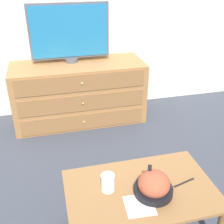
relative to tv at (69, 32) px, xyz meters
The scene contains 8 objects.
ground_plane 1.01m from the tv, 50.84° to the left, with size 12.00×12.00×0.00m, color #383D47.
dresser 0.65m from the tv, 61.61° to the right, with size 1.42×0.55×0.67m.
tv is the anchor object (origin of this frame).
coffee_table 1.85m from the tv, 83.05° to the right, with size 0.93×0.58×0.38m.
takeout_bowl 1.88m from the tv, 81.36° to the right, with size 0.24×0.24×0.18m.
drink_cup 1.77m from the tv, 89.67° to the right, with size 0.09×0.09×0.11m.
napkin 1.95m from the tv, 85.15° to the right, with size 0.18×0.18×0.00m.
knife 1.90m from the tv, 74.17° to the right, with size 0.16×0.05×0.01m.
Camera 1 is at (-0.44, -3.15, 1.63)m, focal length 45.00 mm.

